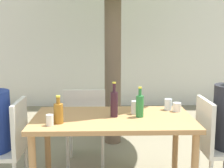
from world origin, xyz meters
The scene contains 12 objects.
cafe_building_wall centered at (0.00, 3.61, 1.40)m, with size 10.00×0.08×2.80m.
dining_table_front centered at (0.00, 0.00, 0.67)m, with size 1.43×0.80×0.76m.
patio_chair_0 centered at (-0.95, 0.00, 0.52)m, with size 0.44×0.44×0.91m.
patio_chair_1 centered at (0.95, 0.00, 0.52)m, with size 0.44×0.44×0.91m.
patio_chair_2 centered at (-0.29, 0.63, 0.52)m, with size 0.44×0.44×0.91m.
amber_bottle_0 centered at (-0.46, -0.18, 0.85)m, with size 0.08×0.08×0.23m.
green_bottle_1 centered at (0.24, 0.00, 0.86)m, with size 0.07×0.07×0.27m.
wine_bottle_2 centered at (0.01, 0.01, 0.88)m, with size 0.07×0.07×0.32m.
drinking_glass_0 centered at (-0.52, -0.24, 0.80)m, with size 0.06×0.06×0.09m.
drinking_glass_1 centered at (0.62, 0.18, 0.80)m, with size 0.08×0.08×0.09m.
drinking_glass_2 centered at (0.55, 0.24, 0.81)m, with size 0.07×0.07×0.11m.
drinking_glass_3 centered at (0.21, 0.11, 0.82)m, with size 0.07×0.07×0.12m.
Camera 1 is at (-0.09, -2.71, 1.52)m, focal length 50.00 mm.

